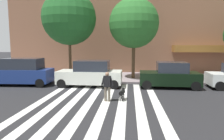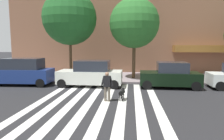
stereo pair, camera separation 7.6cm
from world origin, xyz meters
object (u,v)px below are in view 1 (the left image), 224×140
at_px(street_tree_middle, 134,23).
at_px(dog_on_leash, 122,92).
at_px(parked_car_behind_first, 91,74).
at_px(parked_car_third_in_line, 170,76).
at_px(pedestrian_dog_walker, 107,85).
at_px(parked_car_near_curb, 21,72).
at_px(street_tree_nearest, 69,18).

relative_size(street_tree_middle, dog_on_leash, 7.30).
height_order(parked_car_behind_first, street_tree_middle, street_tree_middle).
height_order(parked_car_third_in_line, pedestrian_dog_walker, parked_car_third_in_line).
distance_m(parked_car_near_curb, dog_on_leash, 8.83).
bearing_deg(parked_car_behind_first, street_tree_middle, 45.24).
height_order(parked_car_third_in_line, dog_on_leash, parked_car_third_in_line).
distance_m(parked_car_third_in_line, street_tree_nearest, 10.07).
height_order(street_tree_middle, dog_on_leash, street_tree_middle).
distance_m(parked_car_near_curb, parked_car_behind_first, 5.45).
relative_size(parked_car_near_curb, street_tree_middle, 0.67).
bearing_deg(parked_car_near_curb, street_tree_middle, 20.69).
xyz_separation_m(street_tree_nearest, dog_on_leash, (5.03, -6.92, -5.07)).
xyz_separation_m(parked_car_near_curb, dog_on_leash, (7.98, -3.73, -0.57)).
xyz_separation_m(parked_car_behind_first, street_tree_middle, (3.27, 3.30, 4.08)).
relative_size(street_tree_middle, pedestrian_dog_walker, 4.31).
xyz_separation_m(parked_car_third_in_line, street_tree_nearest, (-8.36, 3.19, 4.62)).
relative_size(parked_car_behind_first, dog_on_leash, 4.98).
distance_m(pedestrian_dog_walker, dog_on_leash, 1.00).
bearing_deg(parked_car_behind_first, parked_car_third_in_line, -0.01).
height_order(parked_car_near_curb, pedestrian_dog_walker, parked_car_near_curb).
relative_size(parked_car_near_curb, parked_car_third_in_line, 1.10).
xyz_separation_m(parked_car_third_in_line, dog_on_leash, (-3.34, -3.73, -0.45)).
distance_m(parked_car_near_curb, pedestrian_dog_walker, 8.23).
height_order(parked_car_near_curb, parked_car_third_in_line, parked_car_near_curb).
xyz_separation_m(street_tree_nearest, street_tree_middle, (5.76, 0.10, -0.51)).
distance_m(street_tree_middle, pedestrian_dog_walker, 8.54).
height_order(parked_car_behind_first, street_tree_nearest, street_tree_nearest).
relative_size(parked_car_third_in_line, street_tree_middle, 0.61).
bearing_deg(street_tree_nearest, parked_car_third_in_line, -20.90).
bearing_deg(parked_car_behind_first, dog_on_leash, -55.83).
distance_m(parked_car_third_in_line, dog_on_leash, 5.02).
bearing_deg(street_tree_middle, parked_car_third_in_line, -51.74).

